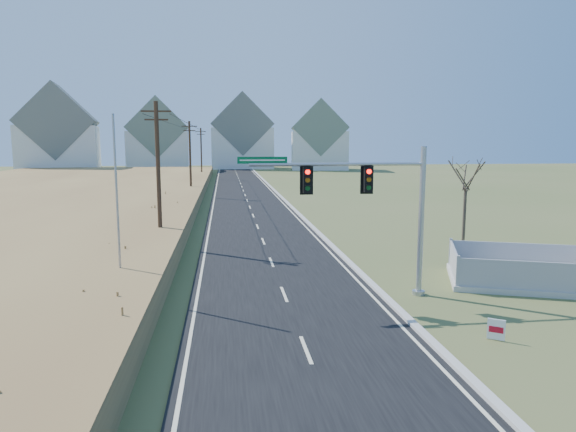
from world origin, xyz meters
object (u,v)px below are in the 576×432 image
object	(u,v)px
open_sign	(496,329)
flagpole	(118,226)
fence_enclosure	(524,277)
bare_tree	(466,172)
traffic_signal_mast	(380,204)

from	to	relation	value
open_sign	flagpole	xyz separation A→B (m)	(-13.35, 6.45, 2.70)
open_sign	flagpole	world-z (taller)	flagpole
fence_enclosure	open_sign	distance (m)	8.11
open_sign	bare_tree	distance (m)	14.23
fence_enclosure	traffic_signal_mast	bearing A→B (deg)	-150.92
traffic_signal_mast	bare_tree	size ratio (longest dim) A/B	1.34
bare_tree	traffic_signal_mast	bearing A→B (deg)	-135.12
fence_enclosure	flagpole	size ratio (longest dim) A/B	1.01
fence_enclosure	open_sign	world-z (taller)	fence_enclosure
traffic_signal_mast	open_sign	size ratio (longest dim) A/B	11.38
fence_enclosure	bare_tree	distance (m)	7.66
fence_enclosure	flagpole	distance (m)	18.50
bare_tree	fence_enclosure	bearing A→B (deg)	-89.55
traffic_signal_mast	open_sign	xyz separation A→B (m)	(2.45, -5.29, -3.62)
bare_tree	open_sign	bearing A→B (deg)	-111.19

